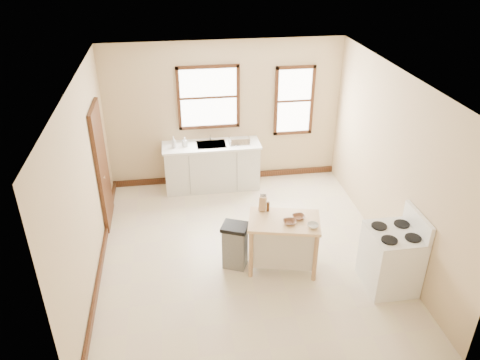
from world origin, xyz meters
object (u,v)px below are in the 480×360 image
Objects in this scene: dish_rack at (239,141)px; bowl_c at (313,226)px; soap_bottle_b at (185,142)px; kitchen_island at (283,244)px; gas_stove at (392,251)px; bowl_b at (299,217)px; knife_block at (263,204)px; bowl_a at (290,222)px; pepper_grinder at (268,207)px; trash_bin at (235,246)px; soap_bottle_a at (174,142)px.

dish_rack reaches higher than bowl_c.
bowl_c is (1.66, -2.85, -0.14)m from soap_bottle_b.
gas_stove is (1.40, -0.62, 0.17)m from kitchen_island.
bowl_b is 1.08× the size of bowl_c.
bowl_a is at bearing -29.40° from knife_block.
dish_rack reaches higher than pepper_grinder.
soap_bottle_b is 2.52m from knife_block.
bowl_b is 1.05m from trash_bin.
dish_rack is 2.57m from trash_bin.
bowl_a is at bearing -48.77° from kitchen_island.
dish_rack is at bearing 103.36° from trash_bin.
gas_stove is at bearing -56.78° from soap_bottle_a.
bowl_b is 0.24× the size of trash_bin.
kitchen_island is 1.54m from gas_stove.
pepper_grinder reaches higher than kitchen_island.
soap_bottle_a reaches higher than trash_bin.
dish_rack is 2.63m from bowl_b.
knife_block is at bearing 150.60° from gas_stove.
bowl_c is at bearing -88.94° from dish_rack.
knife_block is 0.83m from bowl_c.
pepper_grinder reaches higher than bowl_a.
soap_bottle_b reaches higher than dish_rack.
gas_stove reaches higher than bowl_c.
dish_rack is at bearing 113.93° from knife_block.
soap_bottle_b is at bearing 127.01° from trash_bin.
kitchen_island is 0.87× the size of gas_stove.
kitchen_island is 0.49m from bowl_b.
bowl_a and bowl_b have the same top height.
soap_bottle_b is 3.30m from bowl_c.
soap_bottle_a reaches higher than bowl_c.
soap_bottle_b is 1.18× the size of pepper_grinder.
trash_bin is at bearing -98.86° from soap_bottle_b.
bowl_a is 0.15× the size of gas_stove.
soap_bottle_b is 2.59m from pepper_grinder.
gas_stove is (1.35, -0.52, -0.27)m from bowl_a.
dish_rack reaches higher than bowl_a.
kitchen_island is 0.60m from pepper_grinder.
soap_bottle_a is 1.34× the size of bowl_c.
knife_block is 0.52m from bowl_a.
dish_rack is at bearing 96.81° from bowl_a.
bowl_b is at bearing 33.32° from bowl_a.
bowl_a reaches higher than kitchen_island.
pepper_grinder is 0.13× the size of gas_stove.
soap_bottle_a reaches higher than bowl_a.
pepper_grinder is 0.21× the size of trash_bin.
gas_stove is (1.59, -0.89, -0.33)m from pepper_grinder.
gas_stove reaches higher than soap_bottle_b.
pepper_grinder is at bearing 136.34° from bowl_c.
soap_bottle_a is 3.38m from bowl_c.
gas_stove is (1.67, -3.21, -0.38)m from dish_rack.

